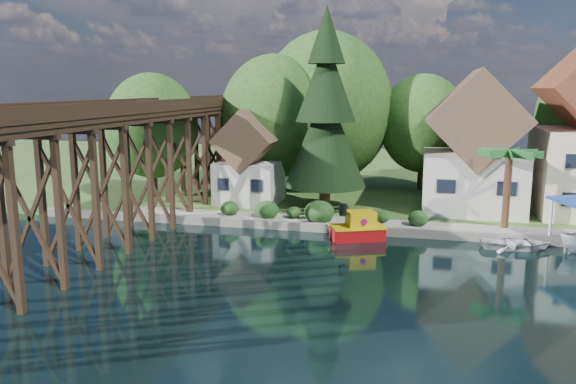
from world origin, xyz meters
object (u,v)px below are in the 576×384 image
(palm_tree, at_px, (509,156))
(boat_white_a, at_px, (516,242))
(tugboat, at_px, (358,228))
(shed, at_px, (249,163))
(conifer, at_px, (326,114))
(house_left, at_px, (473,152))
(trestle_bridge, at_px, (140,157))

(palm_tree, relative_size, boat_white_a, 1.34)
(boat_white_a, bearing_deg, tugboat, 85.07)
(shed, relative_size, tugboat, 1.95)
(conifer, height_order, palm_tree, conifer)
(tugboat, bearing_deg, palm_tree, 19.50)
(conifer, relative_size, palm_tree, 2.72)
(shed, bearing_deg, palm_tree, -12.63)
(house_left, distance_m, shed, 18.11)
(trestle_bridge, xyz_separation_m, tugboat, (15.10, 1.43, -4.58))
(trestle_bridge, bearing_deg, palm_tree, 11.12)
(tugboat, xyz_separation_m, boat_white_a, (10.04, 0.19, -0.32))
(conifer, distance_m, palm_tree, 13.71)
(boat_white_a, bearing_deg, trestle_bridge, 87.68)
(tugboat, bearing_deg, shed, 141.99)
(trestle_bridge, xyz_separation_m, house_left, (23.00, 10.83, -0.21))
(conifer, height_order, tugboat, conifer)
(trestle_bridge, xyz_separation_m, boat_white_a, (25.14, 1.62, -4.90))
(house_left, xyz_separation_m, boat_white_a, (2.14, -9.21, -4.69))
(house_left, relative_size, tugboat, 2.74)
(boat_white_a, bearing_deg, conifer, 59.02)
(house_left, height_order, conifer, conifer)
(trestle_bridge, height_order, boat_white_a, trestle_bridge)
(palm_tree, distance_m, tugboat, 11.38)
(shed, relative_size, boat_white_a, 1.81)
(trestle_bridge, height_order, house_left, house_left)
(conifer, distance_m, tugboat, 10.32)
(trestle_bridge, relative_size, shed, 5.63)
(shed, bearing_deg, boat_white_a, -20.93)
(conifer, bearing_deg, tugboat, -62.19)
(house_left, distance_m, boat_white_a, 10.55)
(palm_tree, relative_size, tugboat, 1.44)
(conifer, bearing_deg, boat_white_a, -24.97)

